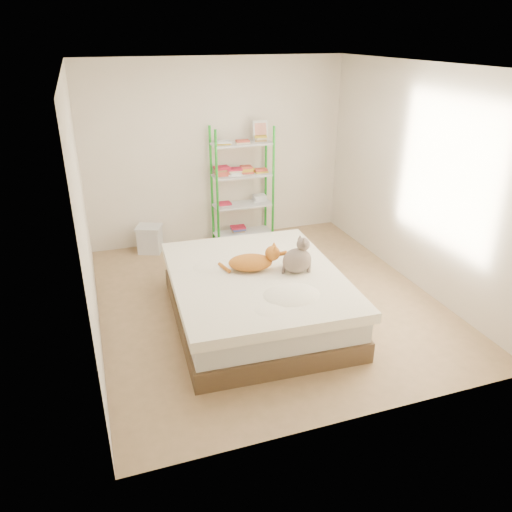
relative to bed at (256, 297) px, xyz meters
name	(u,v)px	position (x,y,z in m)	size (l,w,h in m)	color
room	(268,194)	(0.26, 0.38, 1.02)	(3.81, 4.21, 2.61)	tan
bed	(256,297)	(0.00, 0.00, 0.00)	(1.86, 2.28, 0.56)	brown
orange_cat	(250,261)	(-0.03, 0.10, 0.39)	(0.56, 0.30, 0.23)	orange
grey_cat	(297,255)	(0.42, -0.10, 0.47)	(0.28, 0.34, 0.39)	gray
shelf_unit	(243,181)	(0.56, 2.26, 0.62)	(0.88, 0.36, 1.74)	green
cardboard_box	(250,261)	(0.28, 1.08, -0.09)	(0.66, 0.69, 0.43)	#9B6C51
white_bin	(150,239)	(-0.84, 2.23, -0.08)	(0.42, 0.40, 0.39)	silver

